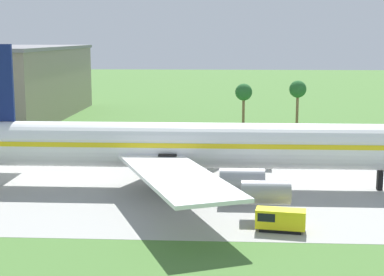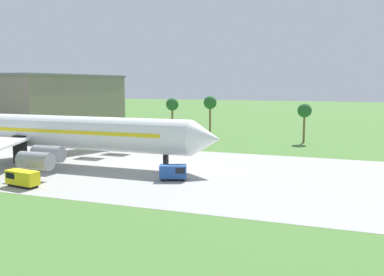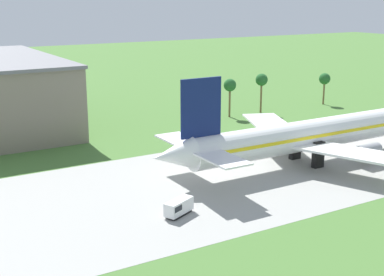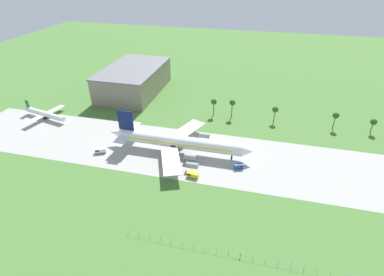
# 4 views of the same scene
# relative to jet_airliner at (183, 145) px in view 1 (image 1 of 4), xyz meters

# --- Properties ---
(jet_airliner) EXTENTS (74.19, 53.51, 19.76)m
(jet_airliner) POSITION_rel_jet_airliner_xyz_m (0.00, 0.00, 0.00)
(jet_airliner) COLOR white
(jet_airliner) RESTS_ON ground_plane
(fuel_truck) EXTENTS (5.56, 2.79, 2.45)m
(fuel_truck) POSITION_rel_jet_airliner_xyz_m (11.70, -18.25, -4.61)
(fuel_truck) COLOR black
(fuel_truck) RESTS_ON ground_plane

